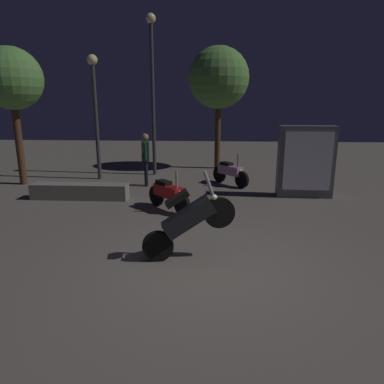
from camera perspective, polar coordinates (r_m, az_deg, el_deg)
name	(u,v)px	position (r m, az deg, el deg)	size (l,w,h in m)	color
ground_plane	(212,268)	(6.18, 3.22, -12.24)	(40.00, 40.00, 0.00)	#605951
motorcycle_black_foreground	(188,220)	(6.22, -0.61, -4.58)	(1.65, 0.48, 1.63)	black
motorcycle_pink_parked_left	(230,172)	(12.07, 6.21, 3.20)	(1.17, 1.31, 1.11)	black
motorcycle_red_parked_right	(168,194)	(9.19, -3.86, -0.30)	(1.23, 1.26, 1.11)	black
person_rider_beside	(146,155)	(11.85, -7.53, 6.01)	(0.29, 0.67, 1.76)	black
streetlamp_near	(95,101)	(13.18, -15.47, 14.10)	(0.36, 0.36, 4.34)	#38383D
streetlamp_far	(152,78)	(13.66, -6.46, 17.89)	(0.36, 0.36, 5.80)	#38383D
tree_left_bg	(11,80)	(13.27, -27.24, 15.86)	(2.00, 2.00, 4.49)	#4C331E
tree_center_bg	(219,78)	(14.99, 4.34, 17.89)	(2.47, 2.47, 4.94)	#4C331E
kiosk_billboard	(306,162)	(10.93, 17.94, 4.69)	(1.62, 0.59, 2.10)	#595960
planter_wall_low	(80,191)	(10.80, -17.72, 0.11)	(2.82, 0.50, 0.45)	gray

